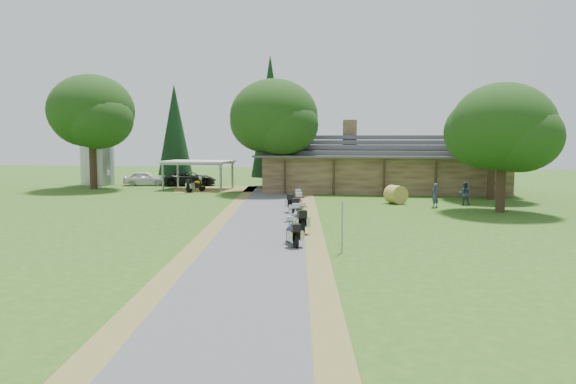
% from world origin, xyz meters
% --- Properties ---
extents(ground, '(120.00, 120.00, 0.00)m').
position_xyz_m(ground, '(0.00, 0.00, 0.00)').
color(ground, '#285217').
rests_on(ground, ground).
extents(driveway, '(51.95, 51.95, 0.00)m').
position_xyz_m(driveway, '(-0.50, 4.00, 0.00)').
color(driveway, '#444446').
rests_on(driveway, ground).
extents(lodge, '(21.40, 9.40, 4.90)m').
position_xyz_m(lodge, '(6.00, 24.00, 2.45)').
color(lodge, brown).
rests_on(lodge, ground).
extents(silo, '(3.50, 3.50, 6.51)m').
position_xyz_m(silo, '(-21.71, 25.80, 3.26)').
color(silo, gray).
rests_on(silo, ground).
extents(carport, '(6.10, 4.21, 2.57)m').
position_xyz_m(carport, '(-10.41, 22.70, 1.28)').
color(carport, silver).
rests_on(carport, ground).
extents(car_white_sedan, '(3.44, 5.60, 1.74)m').
position_xyz_m(car_white_sedan, '(-16.82, 25.84, 0.87)').
color(car_white_sedan, white).
rests_on(car_white_sedan, ground).
extents(car_dark_suv, '(3.77, 5.85, 2.07)m').
position_xyz_m(car_dark_suv, '(-12.42, 26.31, 1.04)').
color(car_dark_suv, black).
rests_on(car_dark_suv, ground).
extents(motorcycle_row_a, '(1.16, 1.81, 1.18)m').
position_xyz_m(motorcycle_row_a, '(1.90, -2.09, 0.59)').
color(motorcycle_row_a, '#1E3E97').
rests_on(motorcycle_row_a, ground).
extents(motorcycle_row_b, '(1.31, 2.07, 1.35)m').
position_xyz_m(motorcycle_row_b, '(1.69, 1.32, 0.67)').
color(motorcycle_row_b, '#ABAEB4').
rests_on(motorcycle_row_b, ground).
extents(motorcycle_row_c, '(0.69, 1.78, 1.19)m').
position_xyz_m(motorcycle_row_c, '(1.56, 3.19, 0.59)').
color(motorcycle_row_c, '#E9E200').
rests_on(motorcycle_row_c, ground).
extents(motorcycle_row_d, '(0.71, 2.07, 1.41)m').
position_xyz_m(motorcycle_row_d, '(0.98, 6.07, 0.70)').
color(motorcycle_row_d, red).
rests_on(motorcycle_row_d, ground).
extents(motorcycle_row_e, '(0.98, 2.04, 1.34)m').
position_xyz_m(motorcycle_row_e, '(0.43, 8.91, 0.67)').
color(motorcycle_row_e, black).
rests_on(motorcycle_row_e, ground).
extents(motorcycle_carport_a, '(1.44, 1.92, 1.27)m').
position_xyz_m(motorcycle_carport_a, '(-9.84, 20.23, 0.64)').
color(motorcycle_carport_a, '#EBC003').
rests_on(motorcycle_carport_a, ground).
extents(person_a, '(0.66, 0.66, 1.90)m').
position_xyz_m(person_a, '(9.28, 12.45, 0.95)').
color(person_a, '#343E5D').
rests_on(person_a, ground).
extents(person_b, '(0.59, 0.46, 1.89)m').
position_xyz_m(person_b, '(11.44, 14.17, 0.94)').
color(person_b, '#343E5D').
rests_on(person_b, ground).
extents(hay_bale, '(1.72, 1.69, 1.29)m').
position_xyz_m(hay_bale, '(6.78, 14.32, 0.65)').
color(hay_bale, olive).
rests_on(hay_bale, ground).
extents(sign_post, '(0.38, 0.06, 2.10)m').
position_xyz_m(sign_post, '(4.12, -3.30, 1.05)').
color(sign_post, gray).
rests_on(sign_post, ground).
extents(oak_lodge_left, '(7.34, 7.34, 10.31)m').
position_xyz_m(oak_lodge_left, '(-3.11, 20.71, 5.15)').
color(oak_lodge_left, '#18320F').
rests_on(oak_lodge_left, ground).
extents(oak_lodge_right, '(5.94, 5.94, 9.29)m').
position_xyz_m(oak_lodge_right, '(13.90, 18.20, 4.65)').
color(oak_lodge_right, '#18320F').
rests_on(oak_lodge_right, ground).
extents(oak_driveway, '(6.39, 6.39, 8.54)m').
position_xyz_m(oak_driveway, '(13.06, 10.70, 4.27)').
color(oak_driveway, '#18320F').
rests_on(oak_driveway, ground).
extents(oak_silo, '(7.64, 7.64, 11.30)m').
position_xyz_m(oak_silo, '(-19.87, 21.51, 5.65)').
color(oak_silo, '#18320F').
rests_on(oak_silo, ground).
extents(cedar_near, '(3.63, 3.63, 12.27)m').
position_xyz_m(cedar_near, '(-4.46, 26.12, 6.14)').
color(cedar_near, black).
rests_on(cedar_near, ground).
extents(cedar_far, '(3.42, 3.42, 9.97)m').
position_xyz_m(cedar_far, '(-14.64, 28.32, 4.99)').
color(cedar_far, black).
rests_on(cedar_far, ground).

